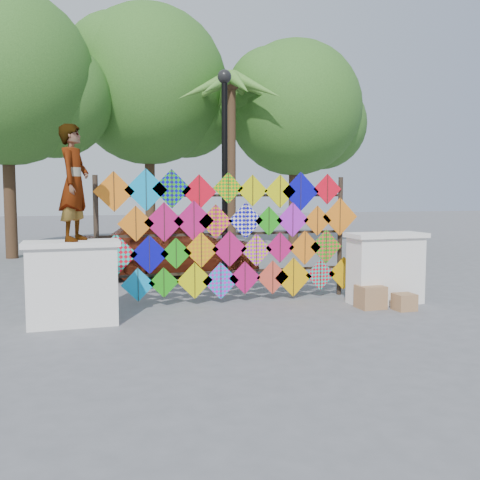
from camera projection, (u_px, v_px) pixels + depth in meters
The scene contains 13 objects.
ground at pixel (240, 310), 9.09m from camera, with size 80.00×80.00×0.00m, color slate.
parapet_left at pixel (73, 283), 8.05m from camera, with size 1.40×0.65×1.28m.
parapet_right at pixel (386, 268), 9.64m from camera, with size 1.40×0.65×1.28m.
kite_rack at pixel (232, 235), 9.70m from camera, with size 4.97×0.24×2.42m.
tree_west at pixel (9, 79), 15.91m from camera, with size 5.85×5.20×8.01m.
tree_mid at pixel (151, 87), 19.10m from camera, with size 6.30×5.60×8.61m.
tree_east at pixel (296, 109), 19.22m from camera, with size 5.40×4.80×7.42m.
palm_tree at pixel (231, 99), 16.91m from camera, with size 3.62×3.62×5.83m.
vendor_woman at pixel (74, 183), 7.93m from camera, with size 0.63×0.41×1.73m, color #99999E.
sedan at pixel (174, 246), 12.86m from camera, with size 1.69×4.20×1.43m, color #5D2010.
lamppost at pixel (225, 159), 10.85m from camera, with size 0.28×0.28×4.46m.
cardboard_box_near at pixel (370, 297), 9.26m from camera, with size 0.44×0.39×0.39m, color #A77751.
cardboard_box_far at pixel (404, 302), 9.10m from camera, with size 0.34×0.31×0.29m, color #A77751.
Camera 1 is at (-2.64, -8.55, 2.01)m, focal length 40.00 mm.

